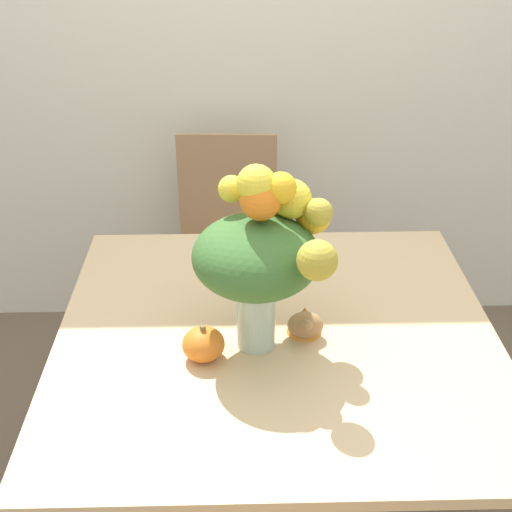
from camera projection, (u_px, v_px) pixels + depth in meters
The scene contains 6 objects.
wall_back at pixel (262, 14), 2.77m from camera, with size 8.00×0.06×2.70m.
dining_table at pixel (276, 358), 1.98m from camera, with size 1.19×1.18×0.75m.
flower_vase at pixel (263, 248), 1.77m from camera, with size 0.35×0.44×0.51m.
pumpkin at pixel (203, 344), 1.82m from camera, with size 0.11×0.11×0.10m.
turkey_figurine at pixel (305, 322), 1.91m from camera, with size 0.10×0.13×0.08m.
dining_chair_near_window at pixel (227, 251), 2.89m from camera, with size 0.44×0.44×0.94m.
Camera 1 is at (-0.10, -1.59, 1.87)m, focal length 50.00 mm.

